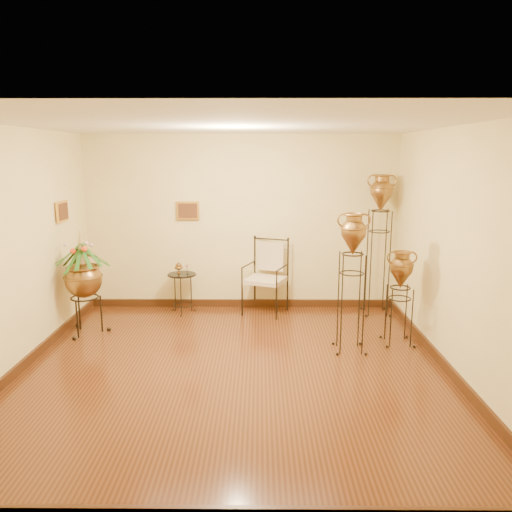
{
  "coord_description": "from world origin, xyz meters",
  "views": [
    {
      "loc": [
        0.3,
        -5.47,
        2.49
      ],
      "look_at": [
        0.25,
        1.3,
        1.1
      ],
      "focal_mm": 35.0,
      "sensor_mm": 36.0,
      "label": 1
    }
  ],
  "objects_px": {
    "planter_urn": "(83,275)",
    "amphora_tall": "(379,243)",
    "armchair": "(265,277)",
    "amphora_mid": "(352,282)",
    "side_table": "(182,292)"
  },
  "relations": [
    {
      "from": "planter_urn",
      "to": "armchair",
      "type": "bearing_deg",
      "value": 19.98
    },
    {
      "from": "amphora_tall",
      "to": "planter_urn",
      "type": "distance_m",
      "value": 4.41
    },
    {
      "from": "amphora_tall",
      "to": "planter_urn",
      "type": "height_order",
      "value": "amphora_tall"
    },
    {
      "from": "armchair",
      "to": "side_table",
      "type": "xyz_separation_m",
      "value": [
        -1.32,
        0.0,
        -0.26
      ]
    },
    {
      "from": "planter_urn",
      "to": "amphora_tall",
      "type": "bearing_deg",
      "value": 12.11
    },
    {
      "from": "planter_urn",
      "to": "side_table",
      "type": "height_order",
      "value": "planter_urn"
    },
    {
      "from": "amphora_mid",
      "to": "side_table",
      "type": "xyz_separation_m",
      "value": [
        -2.39,
        1.53,
        -0.58
      ]
    },
    {
      "from": "armchair",
      "to": "side_table",
      "type": "distance_m",
      "value": 1.34
    },
    {
      "from": "planter_urn",
      "to": "armchair",
      "type": "distance_m",
      "value": 2.71
    },
    {
      "from": "amphora_mid",
      "to": "planter_urn",
      "type": "distance_m",
      "value": 3.66
    },
    {
      "from": "amphora_tall",
      "to": "armchair",
      "type": "height_order",
      "value": "amphora_tall"
    },
    {
      "from": "amphora_mid",
      "to": "armchair",
      "type": "xyz_separation_m",
      "value": [
        -1.07,
        1.53,
        -0.32
      ]
    },
    {
      "from": "amphora_mid",
      "to": "planter_urn",
      "type": "relative_size",
      "value": 1.2
    },
    {
      "from": "armchair",
      "to": "amphora_mid",
      "type": "bearing_deg",
      "value": -33.44
    },
    {
      "from": "planter_urn",
      "to": "armchair",
      "type": "xyz_separation_m",
      "value": [
        2.54,
        0.92,
        -0.25
      ]
    }
  ]
}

